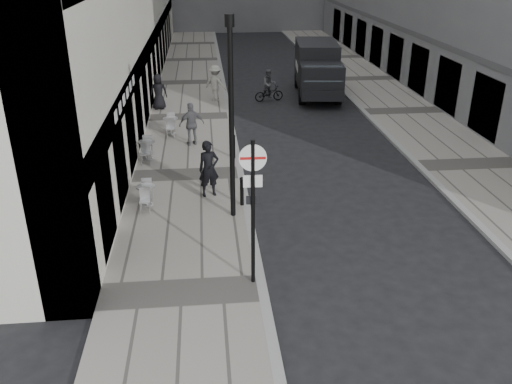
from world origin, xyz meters
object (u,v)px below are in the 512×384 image
(panel_van, at_px, (317,67))
(cyclist, at_px, (269,89))
(walking_man, at_px, (209,169))
(sign_post, at_px, (253,195))
(lamppost, at_px, (231,111))

(panel_van, distance_m, cyclist, 3.27)
(walking_man, height_order, sign_post, sign_post)
(walking_man, relative_size, lamppost, 0.32)
(walking_man, xyz_separation_m, panel_van, (6.48, 13.76, 0.55))
(panel_van, bearing_deg, walking_man, -109.10)
(walking_man, bearing_deg, lamppost, -80.35)
(panel_van, bearing_deg, sign_post, -99.87)
(panel_van, relative_size, cyclist, 3.60)
(sign_post, bearing_deg, panel_van, 75.20)
(sign_post, distance_m, cyclist, 18.31)
(cyclist, bearing_deg, panel_van, 8.04)
(walking_man, distance_m, cyclist, 13.14)
(sign_post, xyz_separation_m, lamppost, (-0.28, 3.80, 0.97))
(panel_van, bearing_deg, lamppost, -104.48)
(sign_post, bearing_deg, cyclist, 83.09)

